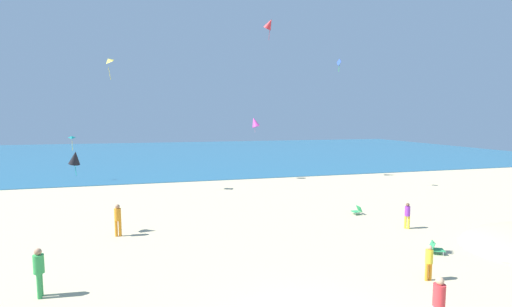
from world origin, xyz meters
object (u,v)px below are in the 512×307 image
object	(u,v)px
kite_blue	(339,63)
kite_black	(75,158)
beach_chair_far_left	(435,248)
person_5	(118,218)
kite_teal	(72,137)
person_1	(439,301)
kite_red	(269,24)
person_3	(429,260)
kite_yellow	(108,61)
person_2	(407,214)
beach_chair_mid_beach	(357,210)
person_4	(39,269)
kite_magenta	(255,122)

from	to	relation	value
kite_blue	kite_black	bearing A→B (deg)	-157.91
beach_chair_far_left	person_5	xyz separation A→B (m)	(-14.47, 6.44, 0.73)
kite_teal	person_1	bearing A→B (deg)	-62.28
kite_blue	kite_red	distance (m)	9.17
person_3	person_5	world-z (taller)	person_5
kite_black	person_3	bearing A→B (deg)	-33.63
beach_chair_far_left	person_5	world-z (taller)	person_5
beach_chair_far_left	kite_yellow	xyz separation A→B (m)	(-16.11, 18.35, 10.64)
person_2	person_5	distance (m)	15.97
beach_chair_mid_beach	person_3	size ratio (longest dim) A/B	0.42
kite_red	person_5	bearing A→B (deg)	-130.33
person_1	kite_red	distance (m)	30.91
person_5	kite_yellow	size ratio (longest dim) A/B	0.96
person_5	beach_chair_mid_beach	bearing A→B (deg)	93.02
kite_black	kite_red	distance (m)	23.95
beach_chair_mid_beach	person_3	xyz separation A→B (m)	(-2.43, -9.29, 0.54)
beach_chair_mid_beach	kite_red	bearing A→B (deg)	-83.00
beach_chair_mid_beach	person_4	size ratio (longest dim) A/B	0.33
beach_chair_mid_beach	person_3	world-z (taller)	person_3
kite_teal	kite_black	bearing A→B (deg)	-77.48
person_4	person_2	bearing A→B (deg)	-173.61
person_4	kite_black	distance (m)	7.76
person_2	kite_teal	distance (m)	31.00
person_5	kite_yellow	xyz separation A→B (m)	(-1.64, 11.91, 9.91)
kite_magenta	person_1	bearing A→B (deg)	-93.42
person_5	kite_black	xyz separation A→B (m)	(-2.10, 0.81, 3.18)
kite_blue	person_4	bearing A→B (deg)	-142.11
kite_blue	person_5	bearing A→B (deg)	-153.33
person_5	person_3	bearing A→B (deg)	55.12
beach_chair_far_left	person_2	distance (m)	3.87
kite_red	kite_teal	xyz separation A→B (m)	(-19.18, 3.50, -11.21)
beach_chair_far_left	kite_magenta	xyz separation A→B (m)	(-2.92, 21.79, 5.59)
person_2	kite_teal	world-z (taller)	kite_teal
person_1	kite_teal	bearing A→B (deg)	-66.93
beach_chair_far_left	person_5	bearing A→B (deg)	-178.81
person_2	kite_blue	world-z (taller)	kite_blue
kite_red	kite_yellow	distance (m)	15.83
beach_chair_far_left	kite_blue	distance (m)	18.76
kite_blue	kite_magenta	size ratio (longest dim) A/B	0.68
person_1	person_2	world-z (taller)	person_1
person_4	beach_chair_far_left	bearing A→B (deg)	174.76
kite_magenta	kite_yellow	bearing A→B (deg)	-165.37
person_3	kite_teal	size ratio (longest dim) A/B	0.91
person_1	kite_teal	xyz separation A→B (m)	(-16.05, 30.55, 3.41)
kite_blue	person_3	bearing A→B (deg)	-106.43
person_1	kite_red	xyz separation A→B (m)	(3.13, 27.06, 14.62)
beach_chair_mid_beach	kite_yellow	xyz separation A→B (m)	(-16.23, 11.30, 10.64)
person_4	kite_yellow	distance (m)	20.70
kite_teal	person_4	bearing A→B (deg)	-80.53
kite_red	kite_teal	distance (m)	22.49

